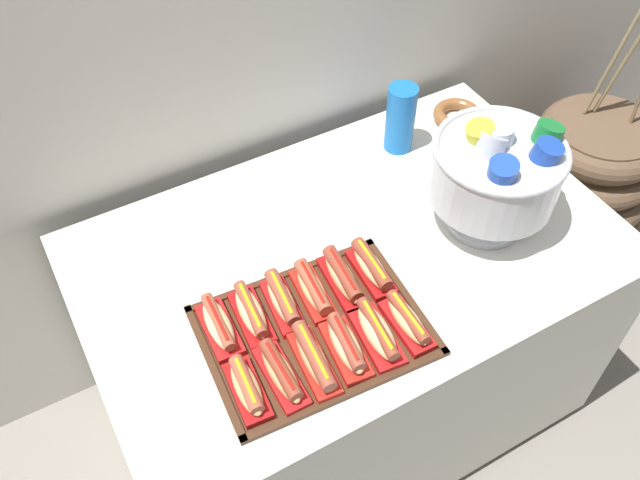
% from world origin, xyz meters
% --- Properties ---
extents(ground_plane, '(10.00, 10.00, 0.00)m').
position_xyz_m(ground_plane, '(0.00, 0.00, 0.00)').
color(ground_plane, gray).
extents(buffet_table, '(1.31, 0.82, 0.77)m').
position_xyz_m(buffet_table, '(0.00, 0.00, 0.41)').
color(buffet_table, white).
rests_on(buffet_table, ground_plane).
extents(floor_vase, '(0.49, 0.49, 1.19)m').
position_xyz_m(floor_vase, '(1.04, 0.14, 0.31)').
color(floor_vase, brown).
rests_on(floor_vase, ground_plane).
extents(serving_tray, '(0.50, 0.39, 0.01)m').
position_xyz_m(serving_tray, '(-0.20, -0.17, 0.78)').
color(serving_tray, '#472B19').
rests_on(serving_tray, buffet_table).
extents(hot_dog_0, '(0.07, 0.16, 0.06)m').
position_xyz_m(hot_dog_0, '(-0.39, -0.24, 0.81)').
color(hot_dog_0, '#B21414').
rests_on(hot_dog_0, serving_tray).
extents(hot_dog_1, '(0.06, 0.17, 0.06)m').
position_xyz_m(hot_dog_1, '(-0.32, -0.24, 0.81)').
color(hot_dog_1, red).
rests_on(hot_dog_1, serving_tray).
extents(hot_dog_2, '(0.07, 0.18, 0.06)m').
position_xyz_m(hot_dog_2, '(-0.24, -0.25, 0.81)').
color(hot_dog_2, red).
rests_on(hot_dog_2, serving_tray).
extents(hot_dog_3, '(0.08, 0.17, 0.06)m').
position_xyz_m(hot_dog_3, '(-0.17, -0.25, 0.81)').
color(hot_dog_3, red).
rests_on(hot_dog_3, serving_tray).
extents(hot_dog_4, '(0.08, 0.17, 0.06)m').
position_xyz_m(hot_dog_4, '(-0.09, -0.26, 0.81)').
color(hot_dog_4, red).
rests_on(hot_dog_4, serving_tray).
extents(hot_dog_5, '(0.06, 0.16, 0.06)m').
position_xyz_m(hot_dog_5, '(-0.02, -0.26, 0.81)').
color(hot_dog_5, red).
rests_on(hot_dog_5, serving_tray).
extents(hot_dog_6, '(0.07, 0.16, 0.06)m').
position_xyz_m(hot_dog_6, '(-0.38, -0.07, 0.81)').
color(hot_dog_6, red).
rests_on(hot_dog_6, serving_tray).
extents(hot_dog_7, '(0.08, 0.17, 0.06)m').
position_xyz_m(hot_dog_7, '(-0.31, -0.08, 0.81)').
color(hot_dog_7, '#B21414').
rests_on(hot_dog_7, serving_tray).
extents(hot_dog_8, '(0.07, 0.16, 0.06)m').
position_xyz_m(hot_dog_8, '(-0.23, -0.08, 0.81)').
color(hot_dog_8, red).
rests_on(hot_dog_8, serving_tray).
extents(hot_dog_9, '(0.07, 0.16, 0.06)m').
position_xyz_m(hot_dog_9, '(-0.16, -0.09, 0.81)').
color(hot_dog_9, red).
rests_on(hot_dog_9, serving_tray).
extents(hot_dog_10, '(0.07, 0.18, 0.07)m').
position_xyz_m(hot_dog_10, '(-0.08, -0.09, 0.81)').
color(hot_dog_10, '#B21414').
rests_on(hot_dog_10, serving_tray).
extents(hot_dog_11, '(0.07, 0.16, 0.06)m').
position_xyz_m(hot_dog_11, '(-0.01, -0.10, 0.81)').
color(hot_dog_11, '#B21414').
rests_on(hot_dog_11, serving_tray).
extents(punch_bowl, '(0.32, 0.31, 0.29)m').
position_xyz_m(punch_bowl, '(0.34, -0.09, 0.95)').
color(punch_bowl, silver).
rests_on(punch_bowl, buffet_table).
extents(cup_stack, '(0.08, 0.08, 0.20)m').
position_xyz_m(cup_stack, '(0.31, 0.26, 0.87)').
color(cup_stack, blue).
rests_on(cup_stack, buffet_table).
extents(donut, '(0.14, 0.14, 0.04)m').
position_xyz_m(donut, '(0.52, 0.27, 0.79)').
color(donut, brown).
rests_on(donut, buffet_table).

